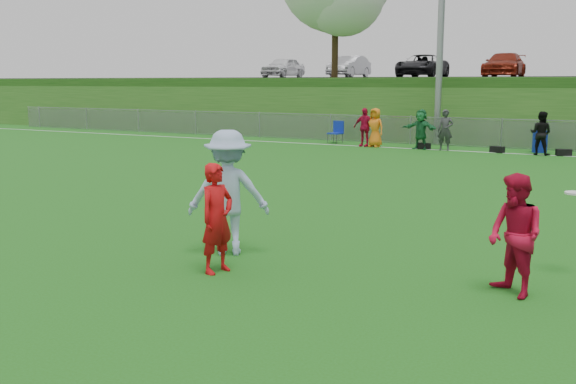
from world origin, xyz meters
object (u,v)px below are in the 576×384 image
Objects in this scene: player_red_left at (217,218)px; frisbee at (576,193)px; player_red_center at (515,236)px; recycling_bin at (540,142)px; player_blue at (228,193)px.

player_red_left reaches higher than frisbee.
recycling_bin is (-1.82, 18.94, -0.38)m from player_red_center.
player_blue is at bearing -98.06° from recycling_bin.
recycling_bin is (2.68, 18.92, -0.59)m from player_blue.
player_red_left is 1.06m from player_blue.
player_red_left is 4.19m from player_red_center.
recycling_bin is at bearing 5.95° from player_red_left.
player_blue reaches higher than player_red_center.
frisbee is (5.11, 1.36, 0.20)m from player_blue.
player_red_left is 5.25m from frisbee.
frisbee reaches higher than recycling_bin.
player_red_left is at bearing -96.50° from recycling_bin.
player_red_center reaches higher than frisbee.
player_red_center is 4.50m from player_blue.
player_red_center is at bearing 149.99° from player_blue.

